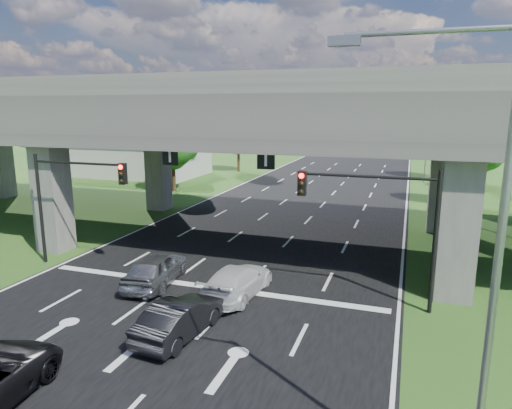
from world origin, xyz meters
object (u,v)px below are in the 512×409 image
Objects in this scene: streetlight_near at (476,245)px; streetlight_far at (428,140)px; signal_right at (381,211)px; streetlight_beyond at (424,131)px; car_dark at (180,318)px; car_silver at (156,269)px; signal_left at (71,190)px; car_white at (237,281)px.

streetlight_near is 1.00× the size of streetlight_far.
signal_right is 0.60× the size of streetlight_beyond.
signal_right is 36.17m from streetlight_beyond.
car_dark is at bearing 151.65° from streetlight_near.
streetlight_near is 2.17× the size of car_silver.
signal_left is 10.88m from car_dark.
streetlight_far is (0.00, 30.00, 0.00)m from streetlight_near.
signal_right is at bearing -167.22° from car_white.
streetlight_near is 2.31× the size of car_dark.
signal_left is 0.60× the size of streetlight_far.
signal_right is 10.33m from streetlight_near.
car_dark is at bearing 84.96° from car_white.
streetlight_far is 23.15m from car_white.
signal_right reaches higher than car_white.
signal_right is at bearing -96.47° from streetlight_far.
streetlight_beyond is (2.27, 36.06, 1.66)m from signal_right.
car_dark is at bearing -29.68° from signal_left.
car_silver reaches higher than car_dark.
car_silver is 0.96× the size of car_white.
streetlight_near and streetlight_beyond have the same top height.
car_white is (0.66, 4.17, -0.02)m from car_dark.
streetlight_far reaches higher than car_silver.
signal_left is at bearing -16.77° from car_silver.
streetlight_far is 1.00× the size of streetlight_beyond.
streetlight_beyond reaches higher than car_silver.
signal_right is at bearing 178.34° from car_silver.
car_white is at bearing -111.56° from streetlight_far.
streetlight_far is at bearing -90.00° from streetlight_beyond.
signal_right is at bearing 0.00° from signal_left.
car_dark is 0.90× the size of car_white.
signal_left reaches higher than car_dark.
streetlight_far is 16.00m from streetlight_beyond.
streetlight_far and streetlight_beyond have the same top height.
signal_right reaches higher than car_silver.
signal_left is 0.60× the size of streetlight_near.
streetlight_far is at bearing 90.00° from streetlight_near.
car_silver is at bearing -9.84° from signal_left.
car_silver is at bearing 144.22° from streetlight_near.
streetlight_beyond is at bearing -96.39° from car_dark.
streetlight_near reaches higher than signal_left.
car_white is (-8.30, -37.00, -5.12)m from streetlight_beyond.
car_white is (-8.30, 9.00, -5.12)m from streetlight_near.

